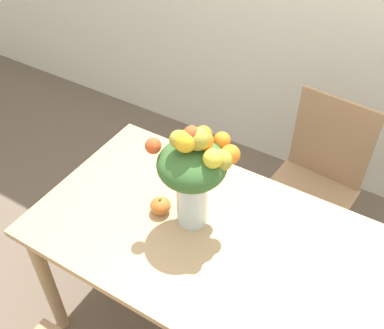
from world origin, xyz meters
name	(u,v)px	position (x,y,z in m)	size (l,w,h in m)	color
ground_plane	(204,329)	(0.00, 0.00, 0.00)	(12.00, 12.00, 0.00)	brown
dining_table	(207,250)	(0.00, 0.00, 0.65)	(1.37, 0.80, 0.75)	tan
flower_vase	(194,171)	(-0.08, 0.03, 1.01)	(0.30, 0.29, 0.47)	silver
pumpkin	(160,206)	(-0.22, 0.00, 0.79)	(0.08, 0.08, 0.08)	orange
dining_chair_near_window	(313,185)	(0.21, 0.73, 0.50)	(0.46, 0.46, 0.95)	#9E7A56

